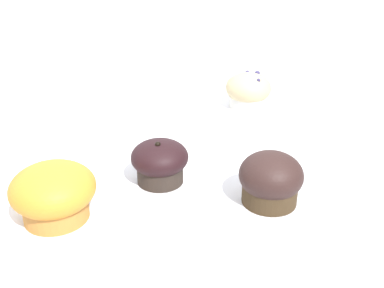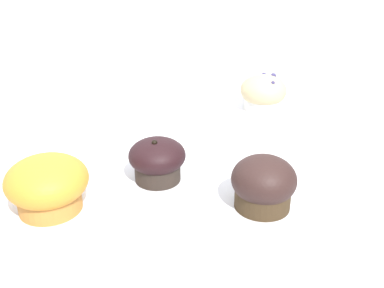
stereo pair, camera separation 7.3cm
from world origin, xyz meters
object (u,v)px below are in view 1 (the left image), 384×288
(muffin_front_center, at_px, (271,180))
(muffin_front_left, at_px, (160,161))
(muffin_back_left, at_px, (248,91))
(muffin_back_right, at_px, (54,193))

(muffin_front_center, xyz_separation_m, muffin_front_left, (-0.11, 0.13, -0.00))
(muffin_back_left, bearing_deg, muffin_front_left, -147.12)
(muffin_back_left, relative_size, muffin_front_left, 1.12)
(muffin_back_right, distance_m, muffin_front_left, 0.17)
(muffin_front_center, relative_size, muffin_front_left, 1.03)
(muffin_front_center, distance_m, muffin_back_left, 0.39)
(muffin_front_center, height_order, muffin_front_left, muffin_front_center)
(muffin_front_left, bearing_deg, muffin_front_center, -49.05)
(muffin_front_center, bearing_deg, muffin_front_left, 130.95)
(muffin_back_left, bearing_deg, muffin_front_center, -120.86)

